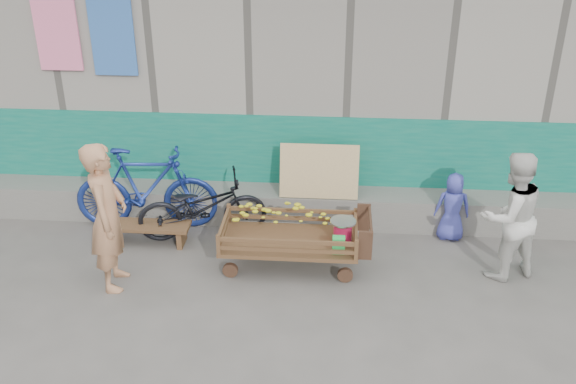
# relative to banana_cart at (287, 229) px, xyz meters

# --- Properties ---
(ground) EXTENTS (80.00, 80.00, 0.00)m
(ground) POSITION_rel_banana_cart_xyz_m (0.04, -1.25, -0.50)
(ground) COLOR #53514C
(ground) RESTS_ON ground
(building_wall) EXTENTS (12.00, 3.50, 3.00)m
(building_wall) POSITION_rel_banana_cart_xyz_m (0.04, 2.80, 0.96)
(building_wall) COLOR gray
(building_wall) RESTS_ON ground
(banana_cart) EXTENTS (1.74, 0.79, 0.74)m
(banana_cart) POSITION_rel_banana_cart_xyz_m (0.00, 0.00, 0.00)
(banana_cart) COLOR brown
(banana_cart) RESTS_ON ground
(bench) EXTENTS (1.07, 0.32, 0.27)m
(bench) POSITION_rel_banana_cart_xyz_m (-1.78, 0.39, -0.30)
(bench) COLOR brown
(bench) RESTS_ON ground
(vendor_man) EXTENTS (0.48, 0.67, 1.72)m
(vendor_man) POSITION_rel_banana_cart_xyz_m (-1.90, -0.52, 0.36)
(vendor_man) COLOR tan
(vendor_man) RESTS_ON ground
(woman) EXTENTS (0.91, 0.82, 1.53)m
(woman) POSITION_rel_banana_cart_xyz_m (2.50, 0.01, 0.26)
(woman) COLOR silver
(woman) RESTS_ON ground
(child) EXTENTS (0.45, 0.30, 0.89)m
(child) POSITION_rel_banana_cart_xyz_m (2.02, 0.80, -0.05)
(child) COLOR #4349B6
(child) RESTS_ON ground
(bicycle_dark) EXTENTS (1.71, 0.96, 0.85)m
(bicycle_dark) POSITION_rel_banana_cart_xyz_m (-1.11, 0.60, -0.08)
(bicycle_dark) COLOR black
(bicycle_dark) RESTS_ON ground
(bicycle_blue) EXTENTS (1.88, 0.65, 1.11)m
(bicycle_blue) POSITION_rel_banana_cart_xyz_m (-1.88, 0.80, 0.06)
(bicycle_blue) COLOR navy
(bicycle_blue) RESTS_ON ground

